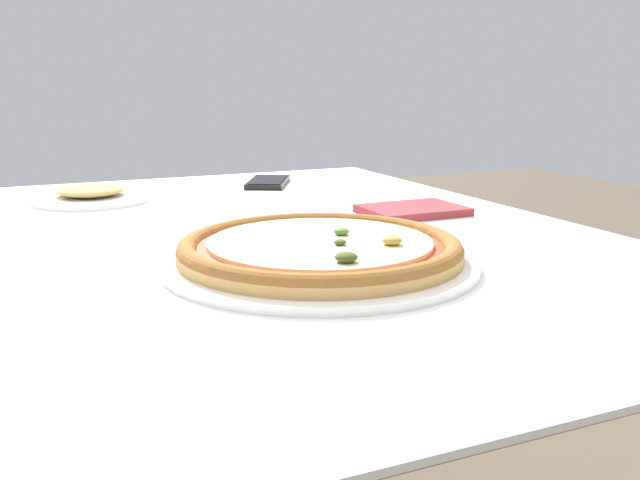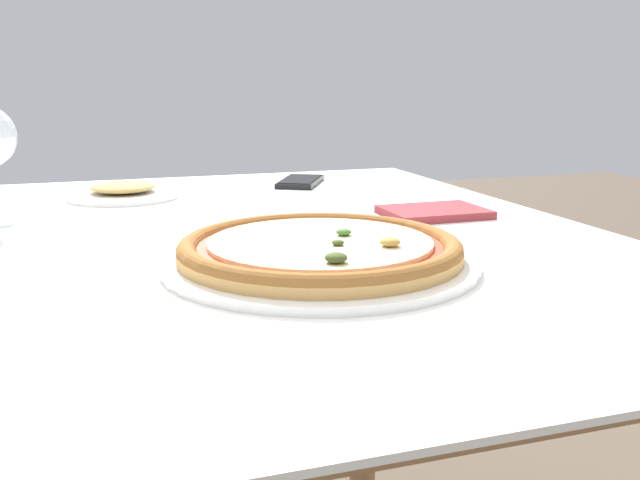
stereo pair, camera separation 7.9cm
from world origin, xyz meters
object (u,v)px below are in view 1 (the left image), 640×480
(pizza_plate, at_px, (320,251))
(side_plate, at_px, (91,195))
(dining_table, at_px, (114,310))
(cell_phone, at_px, (268,182))

(pizza_plate, xyz_separation_m, side_plate, (-0.18, 0.54, -0.01))
(dining_table, xyz_separation_m, pizza_plate, (0.20, -0.19, 0.10))
(pizza_plate, bearing_deg, dining_table, 137.32)
(pizza_plate, bearing_deg, side_plate, 108.66)
(side_plate, bearing_deg, dining_table, -93.21)
(pizza_plate, bearing_deg, cell_phone, 75.31)
(dining_table, relative_size, pizza_plate, 3.60)
(pizza_plate, xyz_separation_m, cell_phone, (0.16, 0.59, -0.01))
(cell_phone, height_order, side_plate, side_plate)
(dining_table, xyz_separation_m, cell_phone, (0.36, 0.41, 0.09))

